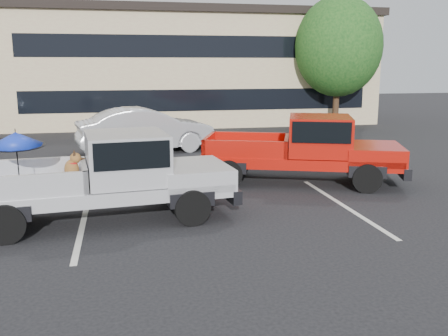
{
  "coord_description": "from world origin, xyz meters",
  "views": [
    {
      "loc": [
        -2.11,
        -8.67,
        3.3
      ],
      "look_at": [
        -0.17,
        0.76,
        1.3
      ],
      "focal_mm": 40.0,
      "sensor_mm": 36.0,
      "label": 1
    }
  ],
  "objects_px": {
    "tree_right": "(338,47)",
    "silver_sedan": "(146,130)",
    "red_pickup": "(313,147)",
    "silver_pickup": "(116,172)",
    "tree_back": "(245,47)"
  },
  "relations": [
    {
      "from": "silver_sedan",
      "to": "silver_pickup",
      "type": "bearing_deg",
      "value": 161.32
    },
    {
      "from": "silver_pickup",
      "to": "red_pickup",
      "type": "relative_size",
      "value": 0.96
    },
    {
      "from": "silver_pickup",
      "to": "red_pickup",
      "type": "distance_m",
      "value": 5.89
    },
    {
      "from": "silver_pickup",
      "to": "silver_sedan",
      "type": "distance_m",
      "value": 8.54
    },
    {
      "from": "tree_right",
      "to": "silver_sedan",
      "type": "distance_m",
      "value": 12.06
    },
    {
      "from": "silver_pickup",
      "to": "silver_sedan",
      "type": "xyz_separation_m",
      "value": [
        1.08,
        8.47,
        -0.2
      ]
    },
    {
      "from": "tree_right",
      "to": "silver_sedan",
      "type": "height_order",
      "value": "tree_right"
    },
    {
      "from": "tree_right",
      "to": "tree_back",
      "type": "xyz_separation_m",
      "value": [
        -3.0,
        8.0,
        0.2
      ]
    },
    {
      "from": "red_pickup",
      "to": "silver_pickup",
      "type": "bearing_deg",
      "value": -136.77
    },
    {
      "from": "tree_right",
      "to": "tree_back",
      "type": "bearing_deg",
      "value": 110.56
    },
    {
      "from": "red_pickup",
      "to": "tree_right",
      "type": "bearing_deg",
      "value": 83.1
    },
    {
      "from": "tree_back",
      "to": "red_pickup",
      "type": "bearing_deg",
      "value": -98.3
    },
    {
      "from": "red_pickup",
      "to": "silver_sedan",
      "type": "distance_m",
      "value": 7.51
    },
    {
      "from": "silver_pickup",
      "to": "silver_sedan",
      "type": "height_order",
      "value": "silver_pickup"
    },
    {
      "from": "red_pickup",
      "to": "silver_sedan",
      "type": "xyz_separation_m",
      "value": [
        -4.33,
        6.13,
        -0.19
      ]
    }
  ]
}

